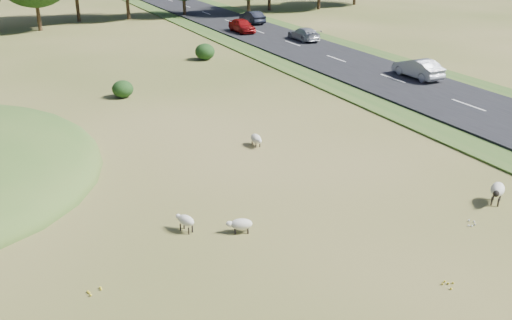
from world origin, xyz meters
The scene contains 11 objects.
ground centered at (0.00, 20.00, 0.00)m, with size 160.00×160.00×0.00m, color #3C4E18.
road centered at (20.00, 30.00, 0.12)m, with size 8.00×150.00×0.25m, color black.
shrubs centered at (-0.72, 27.47, 0.70)m, with size 24.50×10.59×1.48m.
sheep_0 centered at (10.43, -3.11, 0.67)m, with size 1.31×1.12×0.96m.
sheep_2 centered at (-0.89, -0.46, 0.39)m, with size 1.12×0.77×0.62m.
sheep_4 centered at (-2.83, 0.64, 0.50)m, with size 0.73×1.03×0.72m.
sheep_5 centered at (4.00, 8.03, 0.42)m, with size 0.58×1.18×0.67m.
car_0 centered at (21.90, 45.42, 0.99)m, with size 1.57×4.51×1.49m, color black.
car_1 centered at (18.10, 40.24, 1.00)m, with size 1.78×4.43×1.51m, color maroon.
car_3 centered at (21.90, 33.03, 0.91)m, with size 1.85×4.55×1.32m, color #ABACB2.
car_6 centered at (21.90, 15.35, 1.00)m, with size 1.60×4.58×1.51m, color #999AA0.
Camera 1 is at (-9.25, -18.83, 11.55)m, focal length 40.00 mm.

